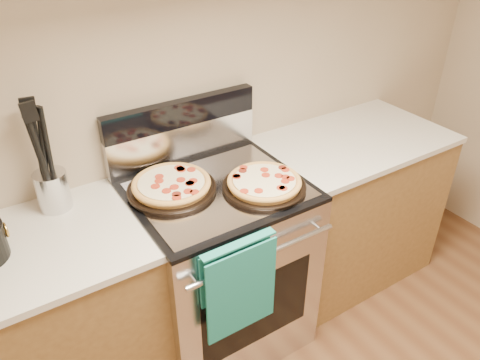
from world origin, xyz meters
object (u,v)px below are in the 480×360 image
range_body (219,267)px  utensil_crock (53,190)px  pepperoni_pizza_front (264,184)px  pepperoni_pizza_back (172,186)px

range_body → utensil_crock: (-0.63, 0.24, 0.54)m
range_body → pepperoni_pizza_front: (0.17, -0.13, 0.50)m
pepperoni_pizza_back → utensil_crock: bearing=159.3°
pepperoni_pizza_back → utensil_crock: size_ratio=2.30×
pepperoni_pizza_front → utensil_crock: bearing=155.1°
pepperoni_pizza_back → pepperoni_pizza_front: pepperoni_pizza_back is taller
utensil_crock → pepperoni_pizza_front: bearing=-24.9°
range_body → pepperoni_pizza_front: 0.54m
pepperoni_pizza_back → pepperoni_pizza_front: size_ratio=1.05×
range_body → pepperoni_pizza_back: size_ratio=2.36×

